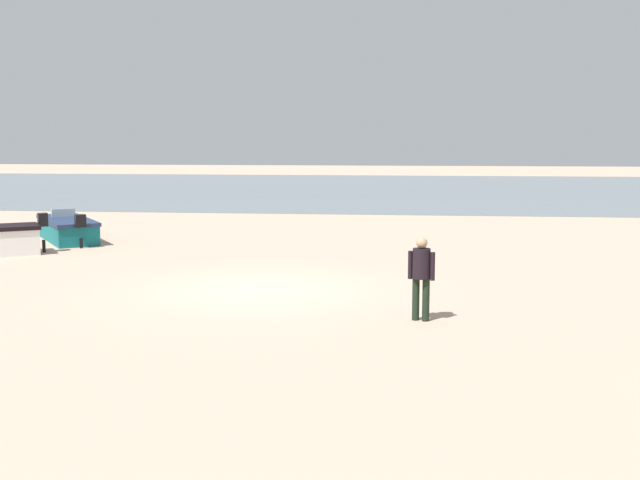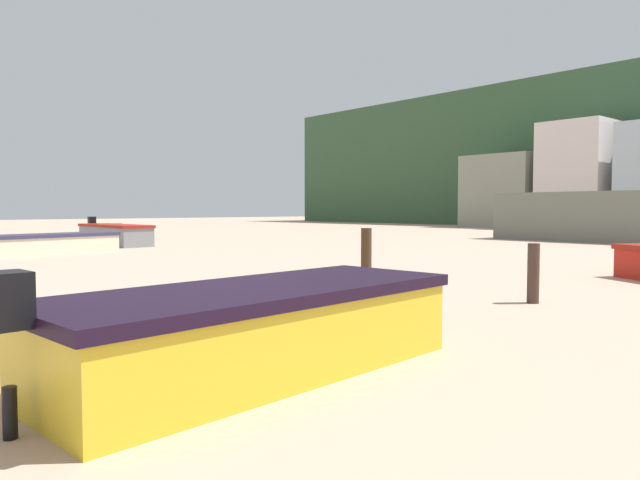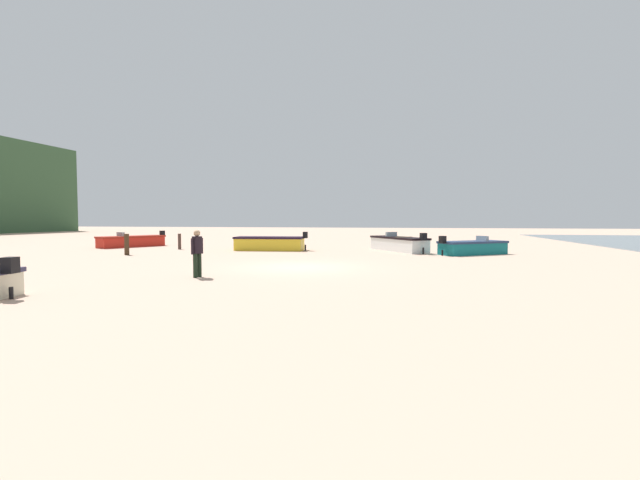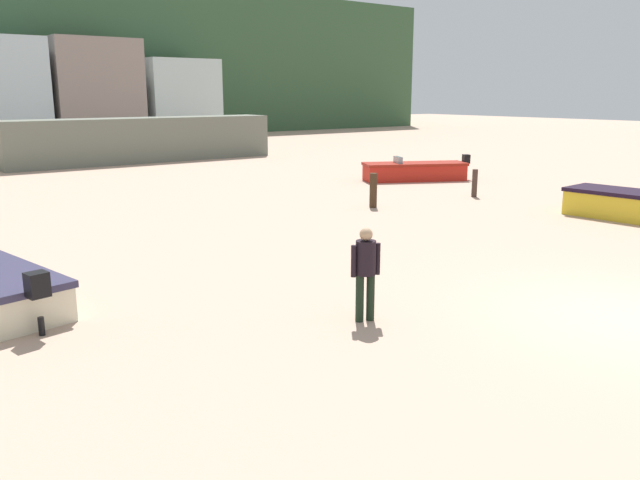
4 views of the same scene
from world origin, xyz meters
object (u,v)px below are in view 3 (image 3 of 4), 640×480
at_px(mooring_post_mid_beach, 127,244).
at_px(beach_walker_foreground, 197,249).
at_px(boat_yellow_0, 270,243).
at_px(boat_red_2, 132,241).
at_px(boat_teal_1, 473,247).
at_px(boat_white_3, 399,244).
at_px(mooring_post_near_water, 180,242).

relative_size(mooring_post_mid_beach, beach_walker_foreground, 0.72).
height_order(boat_yellow_0, boat_red_2, boat_yellow_0).
height_order(boat_teal_1, beach_walker_foreground, beach_walker_foreground).
distance_m(boat_teal_1, beach_walker_foreground, 15.84).
bearing_deg(boat_red_2, boat_white_3, -153.45).
bearing_deg(mooring_post_near_water, boat_white_3, -84.29).
distance_m(boat_red_2, mooring_post_mid_beach, 7.35).
bearing_deg(boat_red_2, mooring_post_near_water, -171.70).
bearing_deg(boat_yellow_0, mooring_post_mid_beach, 121.88).
height_order(mooring_post_near_water, mooring_post_mid_beach, mooring_post_mid_beach).
bearing_deg(boat_teal_1, beach_walker_foreground, -76.84).
distance_m(boat_yellow_0, boat_white_3, 8.08).
relative_size(boat_red_2, mooring_post_mid_beach, 4.00).
bearing_deg(boat_teal_1, boat_white_3, -147.77).
height_order(boat_red_2, mooring_post_mid_beach, mooring_post_mid_beach).
bearing_deg(beach_walker_foreground, boat_teal_1, -25.27).
bearing_deg(boat_white_3, beach_walker_foreground, -148.62).
bearing_deg(mooring_post_mid_beach, beach_walker_foreground, -132.64).
relative_size(boat_white_3, mooring_post_near_water, 4.72).
bearing_deg(mooring_post_mid_beach, boat_white_3, -67.91).
distance_m(boat_white_3, mooring_post_mid_beach, 15.83).
xyz_separation_m(boat_yellow_0, beach_walker_foreground, (-12.50, -1.57, 0.51)).
height_order(boat_yellow_0, beach_walker_foreground, beach_walker_foreground).
xyz_separation_m(boat_teal_1, beach_walker_foreground, (-11.77, 10.58, 0.56)).
xyz_separation_m(boat_teal_1, mooring_post_near_water, (0.33, 18.21, 0.12)).
bearing_deg(boat_white_3, boat_red_2, 146.38).
distance_m(boat_red_2, beach_walker_foreground, 18.39).
xyz_separation_m(mooring_post_mid_beach, beach_walker_foreground, (-7.56, -8.21, 0.37)).
distance_m(boat_white_3, beach_walker_foreground, 14.98).
height_order(boat_yellow_0, boat_teal_1, boat_yellow_0).
height_order(boat_white_3, beach_walker_foreground, beach_walker_foreground).
bearing_deg(boat_teal_1, mooring_post_mid_beach, -112.27).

